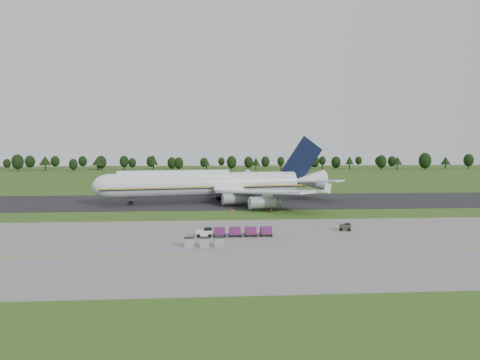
{
  "coord_description": "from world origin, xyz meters",
  "views": [
    {
      "loc": [
        -7.69,
        -108.73,
        15.89
      ],
      "look_at": [
        0.78,
        2.0,
        8.12
      ],
      "focal_mm": 35.0,
      "sensor_mm": 36.0,
      "label": 1
    }
  ],
  "objects": [
    {
      "name": "tree_line",
      "position": [
        2.83,
        218.84,
        6.27
      ],
      "size": [
        531.15,
        23.69,
        11.93
      ],
      "color": "black",
      "rests_on": "ground"
    },
    {
      "name": "apron",
      "position": [
        0.0,
        -34.0,
        0.03
      ],
      "size": [
        300.0,
        52.0,
        0.06
      ],
      "primitive_type": "cube",
      "color": "slate",
      "rests_on": "ground"
    },
    {
      "name": "uld_row",
      "position": [
        -7.76,
        -34.91,
        0.83
      ],
      "size": [
        6.34,
        1.54,
        1.52
      ],
      "color": "#949494",
      "rests_on": "apron"
    },
    {
      "name": "edge_markers",
      "position": [
        3.99,
        5.65,
        0.27
      ],
      "size": [
        10.25,
        0.3,
        0.6
      ],
      "color": "#DC5306",
      "rests_on": "ground"
    },
    {
      "name": "apron_markings",
      "position": [
        0.0,
        -26.98,
        0.06
      ],
      "size": [
        300.0,
        30.2,
        0.01
      ],
      "color": "gold",
      "rests_on": "apron"
    },
    {
      "name": "ground",
      "position": [
        0.0,
        0.0,
        0.0
      ],
      "size": [
        600.0,
        600.0,
        0.0
      ],
      "primitive_type": "plane",
      "color": "#2F5118",
      "rests_on": "ground"
    },
    {
      "name": "utility_cart",
      "position": [
        19.0,
        -22.37,
        0.64
      ],
      "size": [
        2.44,
        1.87,
        1.18
      ],
      "color": "#333625",
      "rests_on": "apron"
    },
    {
      "name": "taxiway",
      "position": [
        0.0,
        28.0,
        0.04
      ],
      "size": [
        300.0,
        40.0,
        0.08
      ],
      "primitive_type": "cube",
      "color": "black",
      "rests_on": "ground"
    },
    {
      "name": "baggage_train",
      "position": [
        -2.64,
        -26.74,
        0.94
      ],
      "size": [
        13.57,
        1.74,
        1.67
      ],
      "color": "silver",
      "rests_on": "apron"
    },
    {
      "name": "aircraft",
      "position": [
        -5.97,
        25.57,
        5.54
      ],
      "size": [
        69.32,
        66.14,
        19.39
      ],
      "color": "silver",
      "rests_on": "ground"
    }
  ]
}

